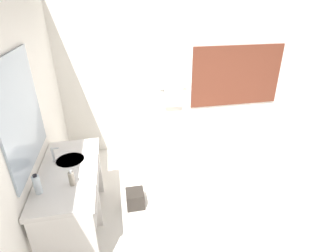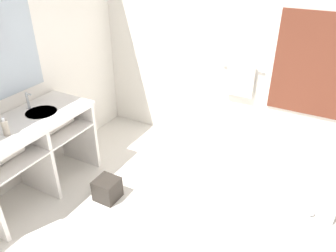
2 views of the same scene
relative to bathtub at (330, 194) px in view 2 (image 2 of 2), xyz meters
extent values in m
cube|color=white|center=(-0.89, 0.83, 1.04)|extent=(7.40, 0.06, 2.70)
cylinder|color=silver|center=(-1.19, 0.76, 0.84)|extent=(0.50, 0.02, 0.02)
cube|color=silver|center=(-1.19, 0.75, 0.67)|extent=(0.32, 0.04, 0.40)
cube|color=white|center=(-2.77, -1.04, 0.55)|extent=(0.62, 1.34, 0.05)
cube|color=white|center=(-2.77, -1.04, 0.30)|extent=(0.59, 1.27, 0.02)
cylinder|color=white|center=(-2.77, -0.84, 0.50)|extent=(0.32, 0.32, 0.14)
cube|color=white|center=(-2.77, -1.04, 0.11)|extent=(0.57, 0.04, 0.83)
cube|color=white|center=(-2.77, -0.39, 0.11)|extent=(0.57, 0.04, 0.83)
cylinder|color=silver|center=(-2.72, -1.37, 0.38)|extent=(0.13, 0.37, 0.13)
cylinder|color=silver|center=(-2.72, -0.70, 0.38)|extent=(0.13, 0.37, 0.13)
cylinder|color=silver|center=(-2.94, -0.84, 0.58)|extent=(0.04, 0.04, 0.02)
cylinder|color=silver|center=(-2.94, -0.84, 0.67)|extent=(0.02, 0.02, 0.16)
cube|color=silver|center=(-2.90, -0.84, 0.74)|extent=(0.07, 0.01, 0.01)
cube|color=silver|center=(0.00, 0.00, -0.03)|extent=(1.09, 1.57, 0.56)
ellipsoid|color=white|center=(0.00, 0.00, 0.10)|extent=(0.78, 1.13, 0.30)
cube|color=silver|center=(0.00, -0.68, 0.31)|extent=(0.04, 0.07, 0.12)
sphere|color=silver|center=(-0.14, -0.68, 0.28)|extent=(0.06, 0.06, 0.06)
cylinder|color=gray|center=(-2.69, -1.31, 0.64)|extent=(0.06, 0.06, 0.14)
cylinder|color=silver|center=(-2.69, -1.31, 0.73)|extent=(0.03, 0.03, 0.03)
cube|color=#2D2823|center=(-2.06, -0.79, -0.19)|extent=(0.24, 0.24, 0.24)
camera|label=1|loc=(-2.17, -3.54, 2.27)|focal=28.00mm
camera|label=2|loc=(-0.22, -2.83, 2.09)|focal=35.00mm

